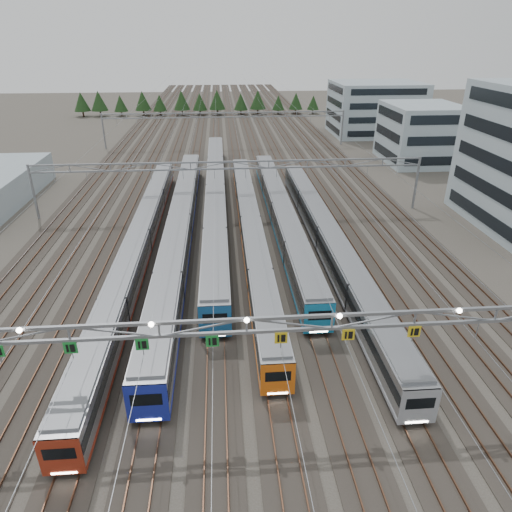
{
  "coord_description": "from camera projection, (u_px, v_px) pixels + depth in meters",
  "views": [
    {
      "loc": [
        -1.31,
        -24.42,
        24.27
      ],
      "look_at": [
        2.02,
        17.91,
        3.5
      ],
      "focal_mm": 32.0,
      "sensor_mm": 36.0,
      "label": 1
    }
  ],
  "objects": [
    {
      "name": "ground",
      "position": [
        248.0,
        410.0,
        32.63
      ],
      "size": [
        400.0,
        400.0,
        0.0
      ],
      "primitive_type": "plane",
      "color": "#47423A",
      "rests_on": "ground"
    },
    {
      "name": "track_bed",
      "position": [
        224.0,
        128.0,
        121.52
      ],
      "size": [
        54.0,
        260.0,
        5.42
      ],
      "color": "#2D2823",
      "rests_on": "ground"
    },
    {
      "name": "train_a",
      "position": [
        140.0,
        241.0,
        54.37
      ],
      "size": [
        2.6,
        62.13,
        3.38
      ],
      "color": "black",
      "rests_on": "ground"
    },
    {
      "name": "train_b",
      "position": [
        180.0,
        226.0,
        58.12
      ],
      "size": [
        2.88,
        62.45,
        3.75
      ],
      "color": "black",
      "rests_on": "ground"
    },
    {
      "name": "train_c",
      "position": [
        216.0,
        195.0,
        69.58
      ],
      "size": [
        2.86,
        68.86,
        3.73
      ],
      "color": "black",
      "rests_on": "ground"
    },
    {
      "name": "train_d",
      "position": [
        251.0,
        227.0,
        58.56
      ],
      "size": [
        2.55,
        58.02,
        3.31
      ],
      "color": "black",
      "rests_on": "ground"
    },
    {
      "name": "train_e",
      "position": [
        281.0,
        213.0,
        62.67
      ],
      "size": [
        2.74,
        52.14,
        3.57
      ],
      "color": "black",
      "rests_on": "ground"
    },
    {
      "name": "train_f",
      "position": [
        328.0,
        239.0,
        54.99
      ],
      "size": [
        2.68,
        55.67,
        3.49
      ],
      "color": "black",
      "rests_on": "ground"
    },
    {
      "name": "gantry_near",
      "position": [
        246.0,
        330.0,
        29.4
      ],
      "size": [
        56.36,
        0.61,
        8.08
      ],
      "color": "gray",
      "rests_on": "ground"
    },
    {
      "name": "gantry_mid",
      "position": [
        230.0,
        171.0,
        65.64
      ],
      "size": [
        56.36,
        0.36,
        8.0
      ],
      "color": "gray",
      "rests_on": "ground"
    },
    {
      "name": "gantry_far",
      "position": [
        225.0,
        119.0,
        105.94
      ],
      "size": [
        56.36,
        0.36,
        8.0
      ],
      "color": "gray",
      "rests_on": "ground"
    },
    {
      "name": "depot_bldg_mid",
      "position": [
        421.0,
        134.0,
        93.45
      ],
      "size": [
        14.0,
        16.0,
        11.55
      ],
      "primitive_type": "cube",
      "color": "#9DB2BC",
      "rests_on": "ground"
    },
    {
      "name": "depot_bldg_north",
      "position": [
        375.0,
        108.0,
        119.66
      ],
      "size": [
        22.0,
        18.0,
        13.1
      ],
      "primitive_type": "cube",
      "color": "#9DB2BC",
      "rests_on": "ground"
    },
    {
      "name": "treeline",
      "position": [
        220.0,
        101.0,
        149.09
      ],
      "size": [
        93.8,
        5.6,
        7.02
      ],
      "color": "#332114",
      "rests_on": "ground"
    }
  ]
}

